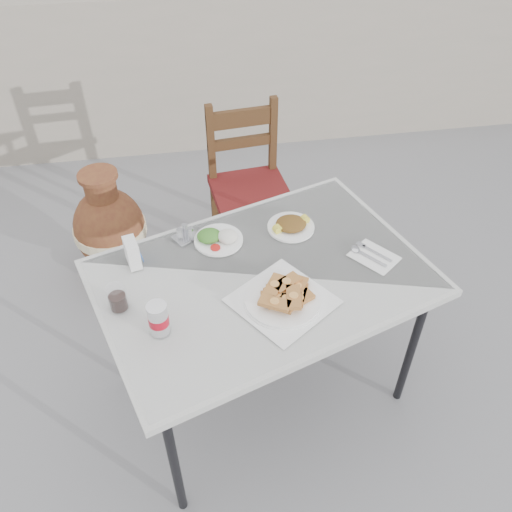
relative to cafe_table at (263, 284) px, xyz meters
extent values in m
plane|color=slate|center=(-0.14, -0.02, -0.76)|extent=(80.00, 80.00, 0.00)
cylinder|color=black|center=(-0.44, -0.54, -0.38)|extent=(0.04, 0.04, 0.77)
cylinder|color=black|center=(0.67, -0.16, -0.38)|extent=(0.04, 0.04, 0.77)
cylinder|color=black|center=(-0.67, 0.16, -0.38)|extent=(0.04, 0.04, 0.77)
cylinder|color=black|center=(0.44, 0.54, -0.38)|extent=(0.04, 0.04, 0.77)
cube|color=white|center=(0.00, 0.00, 0.04)|extent=(1.56, 1.29, 0.03)
cube|color=white|center=(0.00, 0.00, 0.05)|extent=(1.51, 1.24, 0.01)
cube|color=white|center=(0.05, -0.16, 0.06)|extent=(0.48, 0.48, 0.00)
cylinder|color=white|center=(0.05, -0.16, 0.07)|extent=(0.30, 0.30, 0.02)
cylinder|color=white|center=(0.05, -0.16, 0.06)|extent=(0.31, 0.31, 0.01)
cylinder|color=white|center=(-0.16, 0.24, 0.06)|extent=(0.22, 0.22, 0.01)
ellipsoid|color=white|center=(-0.12, 0.23, 0.09)|extent=(0.09, 0.09, 0.05)
ellipsoid|color=#2B7020|center=(-0.20, 0.25, 0.09)|extent=(0.11, 0.10, 0.04)
cylinder|color=red|center=(-0.18, 0.18, 0.07)|extent=(0.04, 0.04, 0.01)
cylinder|color=white|center=(0.18, 0.28, 0.06)|extent=(0.21, 0.21, 0.01)
ellipsoid|color=#285B16|center=(0.18, 0.28, 0.08)|extent=(0.14, 0.13, 0.04)
cylinder|color=yellow|center=(0.11, 0.25, 0.08)|extent=(0.05, 0.04, 0.04)
cylinder|color=yellow|center=(0.24, 0.30, 0.08)|extent=(0.05, 0.04, 0.04)
cylinder|color=silver|center=(-0.43, -0.23, 0.13)|extent=(0.08, 0.08, 0.14)
cylinder|color=red|center=(-0.43, -0.23, 0.12)|extent=(0.08, 0.08, 0.04)
cylinder|color=#B7B7BE|center=(-0.43, -0.23, 0.19)|extent=(0.07, 0.07, 0.00)
cylinder|color=white|center=(-0.58, -0.09, 0.11)|extent=(0.08, 0.08, 0.11)
cylinder|color=black|center=(-0.58, -0.09, 0.09)|extent=(0.07, 0.07, 0.06)
cube|color=white|center=(-0.53, 0.15, 0.12)|extent=(0.07, 0.11, 0.12)
cube|color=blue|center=(-0.50, 0.16, 0.11)|extent=(0.03, 0.05, 0.07)
cube|color=#B7B7BE|center=(-0.30, 0.28, 0.06)|extent=(0.13, 0.12, 0.01)
cylinder|color=white|center=(-0.32, 0.26, 0.10)|extent=(0.02, 0.02, 0.06)
cylinder|color=white|center=(-0.28, 0.26, 0.10)|extent=(0.02, 0.02, 0.06)
cylinder|color=#B7B7BE|center=(-0.30, 0.30, 0.09)|extent=(0.03, 0.03, 0.05)
cube|color=white|center=(0.49, 0.03, 0.06)|extent=(0.23, 0.24, 0.00)
cube|color=#B7B7BE|center=(0.47, 0.02, 0.06)|extent=(0.10, 0.12, 0.00)
ellipsoid|color=#B7B7BE|center=(0.42, 0.08, 0.07)|extent=(0.04, 0.05, 0.01)
cube|color=#B7B7BE|center=(0.51, 0.04, 0.06)|extent=(0.10, 0.12, 0.00)
cube|color=#B7B7BE|center=(0.45, 0.11, 0.06)|extent=(0.04, 0.05, 0.00)
cube|color=#36220E|center=(-0.06, 0.81, -0.53)|extent=(0.05, 0.05, 0.47)
cube|color=#36220E|center=(0.31, 0.85, -0.53)|extent=(0.05, 0.05, 0.47)
cube|color=#36220E|center=(-0.10, 1.18, -0.53)|extent=(0.05, 0.05, 0.47)
cube|color=#36220E|center=(0.27, 1.22, -0.53)|extent=(0.05, 0.05, 0.47)
cube|color=maroon|center=(0.10, 1.01, -0.26)|extent=(0.48, 0.48, 0.05)
cube|color=#36220E|center=(-0.10, 1.18, -0.03)|extent=(0.05, 0.05, 0.52)
cube|color=#36220E|center=(0.27, 1.22, -0.03)|extent=(0.05, 0.05, 0.52)
cube|color=#36220E|center=(0.08, 1.20, 0.13)|extent=(0.42, 0.07, 0.10)
cube|color=#36220E|center=(0.08, 1.20, -0.03)|extent=(0.42, 0.07, 0.06)
cylinder|color=brown|center=(-0.74, 0.99, -0.72)|extent=(0.32, 0.32, 0.08)
ellipsoid|color=brown|center=(-0.74, 0.99, -0.41)|extent=(0.42, 0.42, 0.52)
cylinder|color=beige|center=(-0.74, 0.99, -0.41)|extent=(0.42, 0.42, 0.06)
cylinder|color=brown|center=(-0.74, 0.99, -0.12)|extent=(0.18, 0.18, 0.16)
cylinder|color=brown|center=(-0.74, 0.99, -0.03)|extent=(0.22, 0.22, 0.02)
cube|color=#A19586|center=(-0.14, 2.48, -0.16)|extent=(6.00, 0.25, 1.20)
camera|label=1|loc=(-0.28, -1.57, 1.63)|focal=38.00mm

